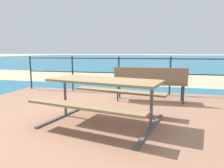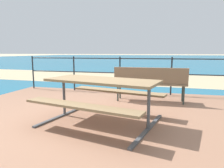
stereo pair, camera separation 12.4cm
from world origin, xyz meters
TOP-DOWN VIEW (x-y plane):
  - ground_plane at (0.00, 0.00)m, footprint 240.00×240.00m
  - patio_paving at (0.00, 0.00)m, footprint 6.40×5.20m
  - sea_water at (0.00, 40.00)m, footprint 90.00×90.00m
  - beach_strip at (0.00, 6.29)m, footprint 54.15×7.03m
  - picnic_table at (0.24, -0.29)m, footprint 2.19×1.91m
  - park_bench at (0.95, 1.37)m, footprint 1.72×0.44m
  - railing_fence at (0.00, 2.36)m, footprint 5.94×0.04m

SIDE VIEW (x-z plane):
  - ground_plane at x=0.00m, z-range 0.00..0.00m
  - sea_water at x=0.00m, z-range 0.00..0.01m
  - beach_strip at x=0.00m, z-range 0.00..0.01m
  - patio_paving at x=0.00m, z-range 0.00..0.06m
  - park_bench at x=0.95m, z-range 0.16..1.01m
  - picnic_table at x=0.24m, z-range 0.26..1.01m
  - railing_fence at x=0.00m, z-range 0.20..1.27m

